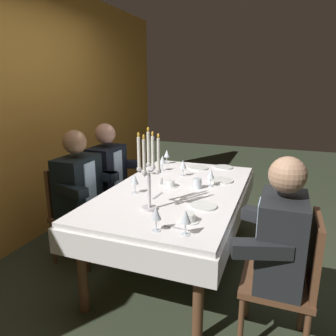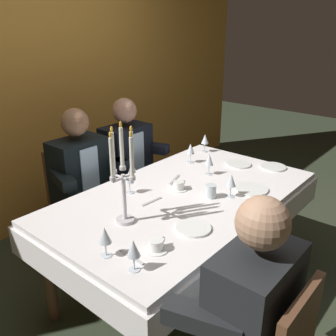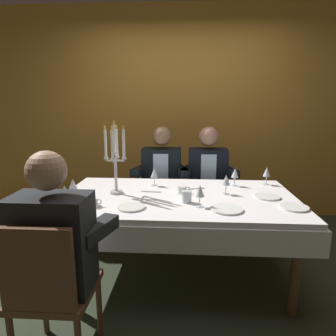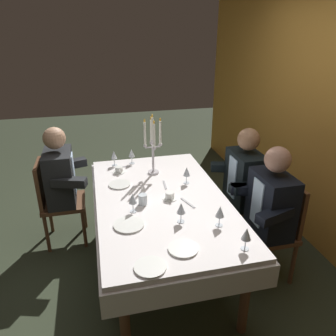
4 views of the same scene
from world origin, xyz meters
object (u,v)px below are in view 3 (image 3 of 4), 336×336
dinner_plate_1 (131,207)px  dinner_plate_2 (267,197)px  wine_glass_2 (154,173)px  dining_table (178,209)px  coffee_cup_1 (182,190)px  wine_glass_3 (200,192)px  wine_glass_5 (267,172)px  wine_glass_0 (73,185)px  water_tumbler_0 (187,197)px  wine_glass_1 (65,192)px  seated_diner_0 (52,243)px  dinner_plate_3 (294,207)px  seated_diner_2 (207,172)px  coffee_cup_0 (93,203)px  wine_glass_4 (226,180)px  seated_diner_1 (162,172)px  wine_glass_6 (235,174)px  candelabra (115,159)px  dinner_plate_0 (227,209)px

dinner_plate_1 → dinner_plate_2: (1.05, 0.32, 0.00)m
dinner_plate_2 → wine_glass_2: (-0.95, 0.30, 0.11)m
dining_table → coffee_cup_1: (0.03, 0.07, 0.15)m
wine_glass_3 → wine_glass_5: size_ratio=1.00×
dinner_plate_2 → dining_table: bearing=179.5°
wine_glass_0 → coffee_cup_1: bearing=14.1°
wine_glass_3 → water_tumbler_0: wine_glass_3 is taller
wine_glass_1 → coffee_cup_1: (0.84, 0.40, -0.09)m
wine_glass_2 → water_tumbler_0: 0.56m
dinner_plate_1 → seated_diner_0: (-0.33, -0.56, -0.01)m
dinner_plate_3 → wine_glass_2: (-1.07, 0.54, 0.11)m
dining_table → seated_diner_2: 0.94m
dining_table → coffee_cup_0: size_ratio=14.70×
dining_table → wine_glass_4: (0.40, 0.07, 0.24)m
dinner_plate_2 → wine_glass_2: bearing=162.4°
water_tumbler_0 → seated_diner_0: seated_diner_0 is taller
dining_table → seated_diner_1: bearing=103.2°
dinner_plate_3 → wine_glass_6: (-0.34, 0.58, 0.11)m
coffee_cup_1 → candelabra: bearing=-176.2°
wine_glass_2 → wine_glass_6: (0.74, 0.04, -0.00)m
dinner_plate_3 → coffee_cup_0: (-1.46, -0.05, 0.02)m
coffee_cup_1 → seated_diner_1: bearing=106.3°
wine_glass_1 → wine_glass_2: 0.85m
wine_glass_5 → wine_glass_0: bearing=-161.7°
seated_diner_1 → wine_glass_0: bearing=-120.7°
dinner_plate_3 → coffee_cup_1: coffee_cup_1 is taller
seated_diner_0 → seated_diner_2: size_ratio=1.00×
dinner_plate_3 → wine_glass_6: wine_glass_6 is taller
dinner_plate_1 → seated_diner_0: size_ratio=0.16×
wine_glass_0 → wine_glass_1: same height
dinner_plate_3 → seated_diner_0: size_ratio=0.16×
wine_glass_0 → water_tumbler_0: bearing=-1.7°
wine_glass_2 → seated_diner_2: size_ratio=0.13×
wine_glass_2 → seated_diner_2: 0.80m
coffee_cup_1 → seated_diner_2: seated_diner_2 is taller
dinner_plate_0 → dinner_plate_1: 0.68m
dinner_plate_1 → seated_diner_2: (0.63, 1.21, -0.01)m
coffee_cup_1 → seated_diner_1: (-0.24, 0.82, -0.03)m
wine_glass_2 → seated_diner_1: size_ratio=0.13×
wine_glass_0 → wine_glass_1: size_ratio=1.00×
wine_glass_0 → wine_glass_6: size_ratio=1.00×
wine_glass_1 → seated_diner_2: 1.65m
dinner_plate_0 → wine_glass_0: 1.19m
seated_diner_2 → coffee_cup_1: bearing=-108.1°
wine_glass_0 → wine_glass_2: size_ratio=1.00×
dinner_plate_1 → coffee_cup_0: (-0.29, 0.02, 0.02)m
wine_glass_2 → seated_diner_1: (0.02, 0.59, -0.12)m
dinner_plate_1 → seated_diner_0: 0.65m
coffee_cup_0 → coffee_cup_1: 0.75m
candelabra → wine_glass_0: size_ratio=3.69×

